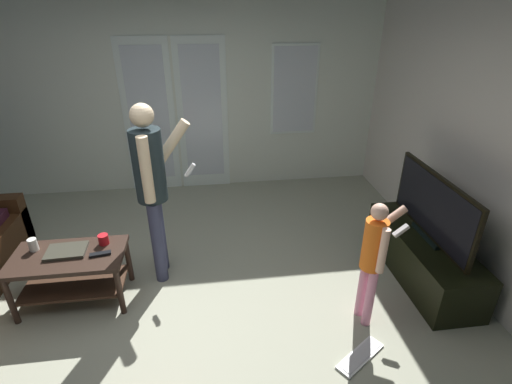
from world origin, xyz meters
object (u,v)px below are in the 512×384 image
object	(u,v)px
loose_keyboard	(360,356)
person_adult	(152,180)
tv_remote_black	(100,254)
laptop_closed	(66,251)
cup_near_edge	(103,239)
cup_by_laptop	(33,245)
tv_stand	(422,256)
flat_screen_tv	(433,208)
coffee_table	(71,268)
person_child	(374,254)

from	to	relation	value
loose_keyboard	person_adult	bearing A→B (deg)	141.82
tv_remote_black	person_adult	bearing A→B (deg)	25.77
laptop_closed	tv_remote_black	xyz separation A→B (m)	(0.29, -0.08, -0.00)
person_adult	cup_near_edge	bearing A→B (deg)	-161.08
loose_keyboard	laptop_closed	world-z (taller)	laptop_closed
cup_by_laptop	tv_remote_black	bearing A→B (deg)	-14.56
tv_stand	loose_keyboard	distance (m)	1.28
loose_keyboard	tv_remote_black	size ratio (longest dim) A/B	2.57
tv_stand	flat_screen_tv	distance (m)	0.53
flat_screen_tv	laptop_closed	size ratio (longest dim) A/B	3.73
coffee_table	tv_remote_black	distance (m)	0.32
cup_by_laptop	person_child	bearing A→B (deg)	-13.49
tv_stand	cup_by_laptop	size ratio (longest dim) A/B	12.77
tv_stand	flat_screen_tv	bearing A→B (deg)	114.62
tv_stand	cup_near_edge	distance (m)	2.96
person_child	cup_near_edge	distance (m)	2.28
coffee_table	person_child	size ratio (longest dim) A/B	0.84
tv_stand	tv_remote_black	distance (m)	2.94
person_child	cup_near_edge	bearing A→B (deg)	162.68
coffee_table	laptop_closed	size ratio (longest dim) A/B	2.88
laptop_closed	tv_stand	bearing A→B (deg)	-4.50
tv_stand	person_adult	world-z (taller)	person_adult
cup_by_laptop	tv_remote_black	size ratio (longest dim) A/B	0.65
coffee_table	person_child	distance (m)	2.53
flat_screen_tv	person_child	size ratio (longest dim) A/B	1.09
coffee_table	loose_keyboard	distance (m)	2.49
person_child	cup_by_laptop	distance (m)	2.83
cup_near_edge	cup_by_laptop	xyz separation A→B (m)	(-0.57, -0.02, 0.01)
person_adult	tv_remote_black	world-z (taller)	person_adult
person_adult	cup_near_edge	world-z (taller)	person_adult
loose_keyboard	cup_near_edge	xyz separation A→B (m)	(-2.00, 1.06, 0.52)
flat_screen_tv	tv_remote_black	xyz separation A→B (m)	(-2.93, 0.03, -0.25)
cup_near_edge	tv_remote_black	distance (m)	0.17
tv_remote_black	laptop_closed	bearing A→B (deg)	155.03
cup_by_laptop	laptop_closed	bearing A→B (deg)	-14.23
laptop_closed	coffee_table	bearing A→B (deg)	-71.69
loose_keyboard	laptop_closed	bearing A→B (deg)	157.07
coffee_table	loose_keyboard	xyz separation A→B (m)	(2.28, -0.93, -0.34)
tv_stand	cup_near_edge	bearing A→B (deg)	176.10
person_child	flat_screen_tv	bearing A→B (deg)	32.66
flat_screen_tv	loose_keyboard	bearing A→B (deg)	-137.00
coffee_table	tv_remote_black	bearing A→B (deg)	-8.57
coffee_table	flat_screen_tv	distance (m)	3.23
flat_screen_tv	tv_remote_black	size ratio (longest dim) A/B	7.08
cup_near_edge	tv_remote_black	size ratio (longest dim) A/B	0.53
person_child	cup_near_edge	size ratio (longest dim) A/B	12.23
person_child	cup_by_laptop	bearing A→B (deg)	166.51
laptop_closed	cup_by_laptop	world-z (taller)	cup_by_laptop
person_adult	tv_remote_black	size ratio (longest dim) A/B	9.90
flat_screen_tv	cup_near_edge	size ratio (longest dim) A/B	13.37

